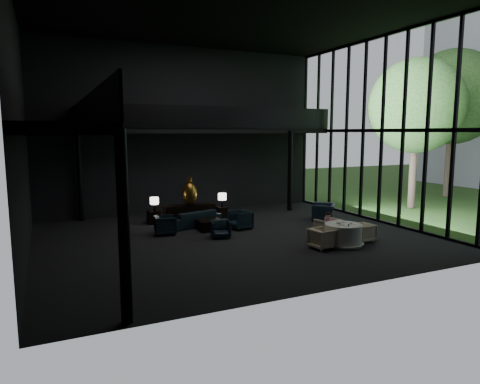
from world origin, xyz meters
name	(u,v)px	position (x,y,z in m)	size (l,w,h in m)	color
floor	(235,237)	(0.00, 0.00, 0.00)	(14.00, 12.00, 0.02)	black
ceiling	(235,15)	(0.00, 0.00, 8.00)	(14.00, 12.00, 0.02)	black
wall_back	(185,131)	(0.00, 6.00, 4.00)	(14.00, 0.04, 8.00)	black
wall_front	(338,129)	(0.00, -6.00, 4.00)	(14.00, 0.04, 8.00)	black
wall_left	(19,130)	(-7.00, 0.00, 4.00)	(0.04, 12.00, 8.00)	black
curtain_wall	(382,130)	(6.95, 0.00, 4.00)	(0.20, 12.00, 8.00)	black
mezzanine_left	(56,130)	(-6.00, 0.00, 4.00)	(2.00, 12.00, 0.25)	black
mezzanine_back	(212,131)	(1.00, 5.00, 4.00)	(12.00, 2.00, 0.25)	black
railing_left	(89,111)	(-5.00, 0.00, 4.60)	(0.06, 12.00, 1.00)	black
railing_back	(219,117)	(1.00, 4.00, 4.60)	(12.00, 0.06, 1.00)	black
column_sw	(124,228)	(-5.00, -5.70, 2.00)	(0.24, 0.24, 4.00)	black
column_nw	(79,176)	(-5.00, 5.70, 2.00)	(0.24, 0.24, 4.00)	black
column_ne	(290,171)	(4.80, 4.00, 2.00)	(0.24, 0.24, 4.00)	black
tree_near	(416,106)	(11.00, 2.00, 5.23)	(4.80, 4.80, 7.65)	#382D23
tree_far	(452,97)	(16.00, 4.00, 5.99)	(5.60, 5.60, 8.80)	#382D23
console	(190,213)	(-0.61, 3.63, 0.36)	(2.28, 0.52, 0.73)	black
bronze_urn	(190,193)	(-0.61, 3.57, 1.25)	(0.66, 0.66, 1.23)	olive
side_table_left	(154,217)	(-2.21, 3.70, 0.28)	(0.51, 0.51, 0.56)	black
table_lamp_left	(154,201)	(-2.21, 3.49, 1.00)	(0.37, 0.37, 0.61)	black
side_table_right	(222,212)	(0.99, 3.73, 0.25)	(0.45, 0.45, 0.50)	black
table_lamp_right	(222,197)	(0.99, 3.68, 0.96)	(0.38, 0.38, 0.64)	black
sofa	(193,214)	(-0.82, 2.47, 0.51)	(2.59, 0.76, 1.01)	black
lounge_armchair_west	(166,224)	(-2.26, 1.55, 0.41)	(0.81, 0.75, 0.83)	#192533
lounge_armchair_east	(240,218)	(0.77, 1.21, 0.44)	(0.85, 0.80, 0.87)	black
lounge_armchair_south	(221,229)	(-0.52, 0.18, 0.33)	(0.65, 0.61, 0.67)	#0F1F31
window_armchair	(324,209)	(4.95, 1.29, 0.51)	(1.17, 0.76, 1.02)	black
coffee_table	(210,225)	(-0.44, 1.55, 0.21)	(0.93, 0.93, 0.41)	black
dining_table	(343,236)	(2.98, -2.60, 0.33)	(1.46, 1.46, 0.75)	white
dining_chair_north	(328,227)	(3.12, -1.55, 0.42)	(0.83, 0.77, 0.85)	beige
dining_chair_east	(363,233)	(3.95, -2.49, 0.33)	(0.65, 0.60, 0.66)	#B5A392
dining_chair_west	(322,238)	(2.05, -2.67, 0.38)	(0.74, 0.70, 0.76)	#AB998A
child	(328,220)	(3.02, -1.66, 0.73)	(0.26, 0.26, 0.56)	#EEA1BB
plate_a	(342,225)	(2.84, -2.70, 0.76)	(0.23, 0.23, 0.01)	white
plate_b	(344,222)	(3.17, -2.37, 0.76)	(0.21, 0.21, 0.01)	white
saucer	(354,224)	(3.30, -2.77, 0.76)	(0.13, 0.13, 0.01)	white
coffee_cup	(351,223)	(3.22, -2.71, 0.79)	(0.09, 0.09, 0.06)	white
cereal_bowl	(339,223)	(2.86, -2.49, 0.79)	(0.17, 0.17, 0.09)	white
cream_pot	(349,225)	(2.95, -2.92, 0.79)	(0.07, 0.07, 0.08)	#99999E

